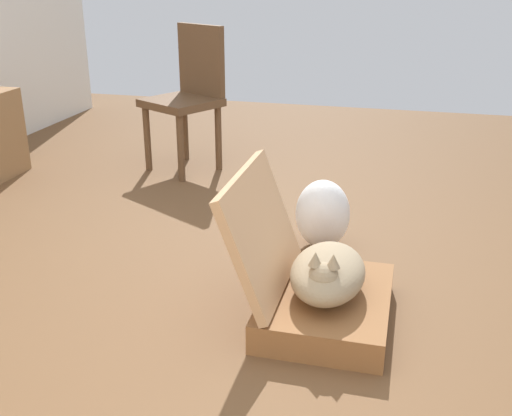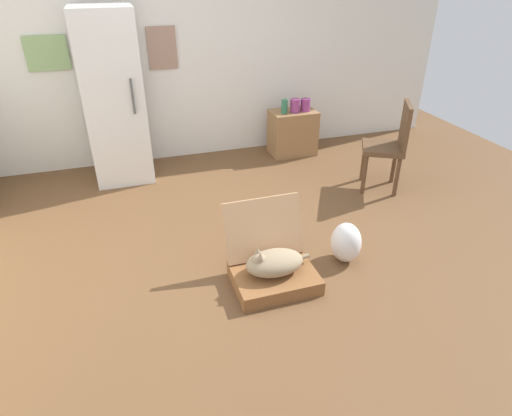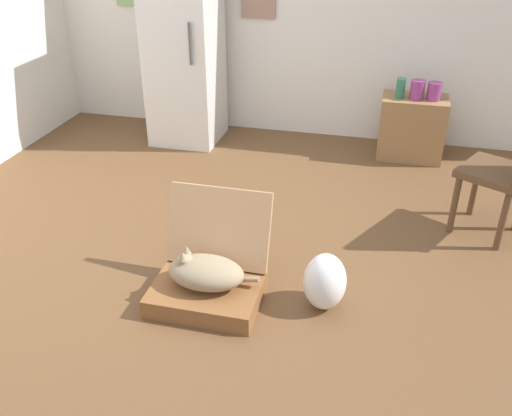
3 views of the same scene
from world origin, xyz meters
The scene contains 11 objects.
ground_plane centered at (0.00, 0.00, 0.00)m, with size 7.68×7.68×0.00m, color brown.
suitcase_base centered at (-0.04, -0.56, 0.06)m, with size 0.62×0.48×0.12m, color brown.
suitcase_lid centered at (-0.04, -0.30, 0.35)m, with size 0.62×0.48×0.04m, color tan.
cat centered at (-0.04, -0.56, 0.21)m, with size 0.52×0.28×0.22m.
plastic_bag_white centered at (0.62, -0.44, 0.17)m, with size 0.24×0.26×0.34m, color white.
refrigerator centered at (-0.99, 1.80, 0.89)m, with size 0.60×0.65×1.79m.
side_table centered at (1.08, 1.85, 0.28)m, with size 0.56×0.38×0.55m, color olive.
vase_tall centered at (0.94, 1.80, 0.64)m, with size 0.08×0.08×0.17m, color #2D7051.
vase_short centered at (1.22, 1.81, 0.63)m, with size 0.12×0.12×0.15m, color #8C387A.
vase_round centered at (1.08, 1.81, 0.63)m, with size 0.12×0.12×0.16m, color #8C387A.
chair centered at (1.66, 0.61, 0.51)m, with size 0.56×0.57×0.93m.
Camera 3 is at (0.84, -2.96, 2.05)m, focal length 38.86 mm.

